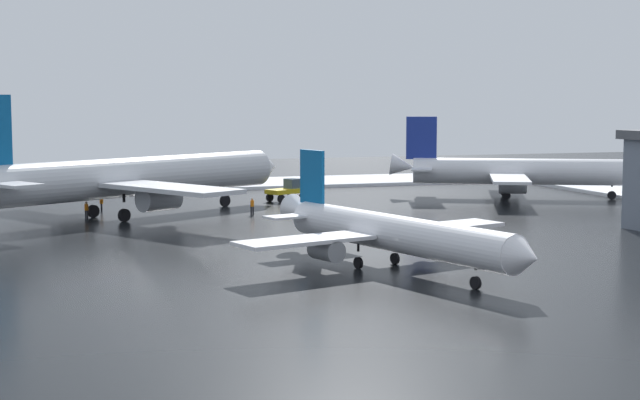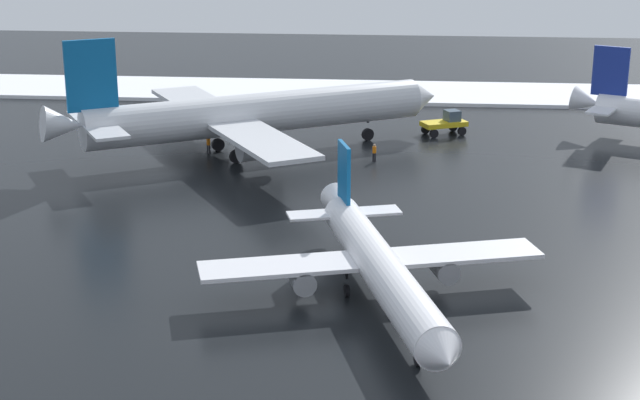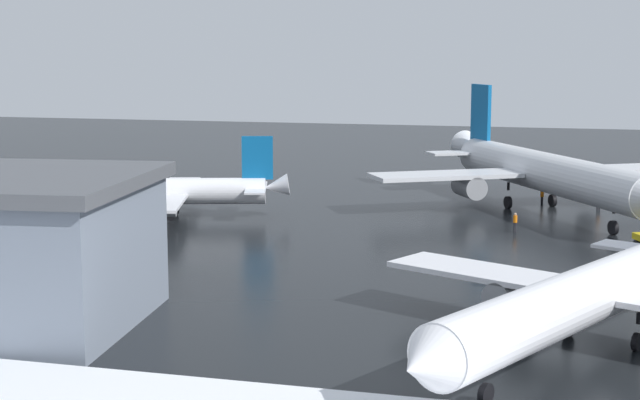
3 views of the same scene
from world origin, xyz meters
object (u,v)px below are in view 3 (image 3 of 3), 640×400
object	(u,v)px
airplane_distant_tail	(588,294)
ground_crew_by_nose_gear	(515,221)
airplane_parked_portside	(543,172)
ground_crew_beside_wing	(599,201)
ground_crew_mid_apron	(542,196)
airplane_parked_starboard	(156,191)

from	to	relation	value
airplane_distant_tail	ground_crew_by_nose_gear	distance (m)	34.36
airplane_parked_portside	airplane_distant_tail	xyz separation A→B (m)	(4.29, -45.74, -0.82)
ground_crew_beside_wing	ground_crew_mid_apron	distance (m)	5.89
airplane_parked_portside	ground_crew_mid_apron	distance (m)	5.02
ground_crew_beside_wing	airplane_parked_starboard	bearing A→B (deg)	-72.25
airplane_distant_tail	airplane_parked_starboard	size ratio (longest dim) A/B	1.17
airplane_parked_portside	airplane_parked_starboard	size ratio (longest dim) A/B	1.42
airplane_parked_starboard	ground_crew_beside_wing	bearing A→B (deg)	-175.51
airplane_parked_portside	ground_crew_by_nose_gear	bearing A→B (deg)	-38.78
airplane_parked_portside	ground_crew_by_nose_gear	distance (m)	12.48
airplane_parked_starboard	ground_crew_by_nose_gear	bearing A→B (deg)	165.96
airplane_distant_tail	ground_crew_mid_apron	size ratio (longest dim) A/B	17.43
airplane_parked_portside	airplane_distant_tail	world-z (taller)	airplane_parked_portside
airplane_parked_portside	ground_crew_by_nose_gear	size ratio (longest dim) A/B	21.21
airplane_distant_tail	ground_crew_beside_wing	size ratio (longest dim) A/B	17.43
airplane_parked_starboard	airplane_distant_tail	bearing A→B (deg)	124.06
airplane_parked_portside	ground_crew_beside_wing	distance (m)	6.51
airplane_parked_portside	ground_crew_beside_wing	bearing A→B (deg)	80.87
airplane_distant_tail	ground_crew_by_nose_gear	bearing A→B (deg)	-144.35
airplane_distant_tail	ground_crew_by_nose_gear	world-z (taller)	airplane_distant_tail
airplane_distant_tail	airplane_parked_starboard	xyz separation A→B (m)	(-39.32, 32.30, -0.56)
airplane_parked_starboard	ground_crew_by_nose_gear	world-z (taller)	airplane_parked_starboard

